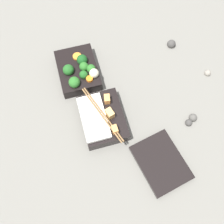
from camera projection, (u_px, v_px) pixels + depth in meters
ground_plane at (91, 96)px, 0.88m from camera, size 3.00×3.00×0.00m
bento_tray_vegetable at (79, 71)px, 0.89m from camera, size 0.17×0.13×0.07m
bento_tray_rice at (102, 118)px, 0.82m from camera, size 0.21×0.13×0.07m
bento_lid at (161, 162)px, 0.78m from camera, size 0.19×0.16×0.02m
pebble_0 at (208, 73)px, 0.91m from camera, size 0.02×0.02×0.02m
pebble_1 at (189, 123)px, 0.84m from camera, size 0.02×0.02×0.02m
pebble_2 at (171, 44)px, 0.96m from camera, size 0.03×0.03×0.03m
pebble_3 at (193, 118)px, 0.84m from camera, size 0.03×0.03×0.03m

